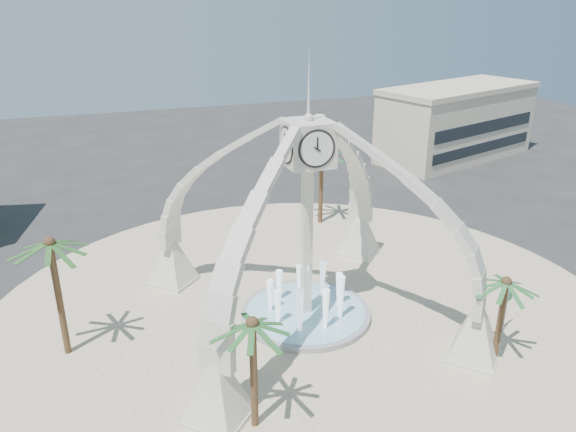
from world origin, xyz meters
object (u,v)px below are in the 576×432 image
object	(u,v)px
clock_tower	(307,220)
palm_north	(322,150)
palm_west	(50,245)
fountain	(306,312)
palm_east	(506,283)
street_sign	(507,303)
palm_south	(252,325)

from	to	relation	value
clock_tower	palm_north	distance (m)	15.33
palm_west	fountain	bearing A→B (deg)	-3.51
clock_tower	palm_east	distance (m)	11.24
street_sign	palm_south	bearing A→B (deg)	168.08
palm_north	street_sign	size ratio (longest dim) A/B	2.64
fountain	palm_west	bearing A→B (deg)	176.49
fountain	palm_north	size ratio (longest dim) A/B	1.08
clock_tower	palm_west	world-z (taller)	clock_tower
palm_west	palm_south	xyz separation A→B (m)	(8.28, -8.87, -1.20)
fountain	palm_east	distance (m)	12.00
fountain	street_sign	world-z (taller)	fountain
palm_east	clock_tower	bearing A→B (deg)	136.89
clock_tower	palm_west	xyz separation A→B (m)	(-13.89, 0.85, 0.17)
palm_east	palm_south	distance (m)	13.74
palm_west	palm_south	bearing A→B (deg)	-46.95
palm_east	street_sign	world-z (taller)	palm_east
fountain	palm_west	size ratio (longest dim) A/B	1.06
palm_north	palm_east	bearing A→B (deg)	-86.09
clock_tower	street_sign	xyz separation A→B (m)	(10.37, -5.48, -4.47)
palm_west	palm_north	size ratio (longest dim) A/B	1.01
palm_west	street_sign	bearing A→B (deg)	-14.62
street_sign	palm_east	bearing A→B (deg)	-157.81
fountain	palm_north	distance (m)	16.56
palm_east	street_sign	distance (m)	4.17
street_sign	fountain	bearing A→B (deg)	131.21
palm_east	palm_south	size ratio (longest dim) A/B	0.89
palm_east	palm_north	size ratio (longest dim) A/B	0.74
palm_west	street_sign	world-z (taller)	palm_west
clock_tower	palm_south	xyz separation A→B (m)	(-5.61, -8.01, -1.03)
palm_west	palm_north	distance (m)	24.29
clock_tower	street_sign	distance (m)	12.55
palm_north	palm_west	bearing A→B (deg)	-147.73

